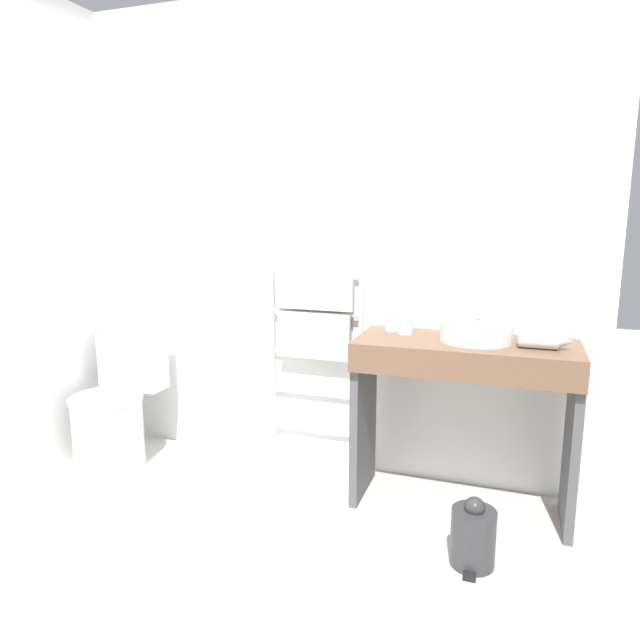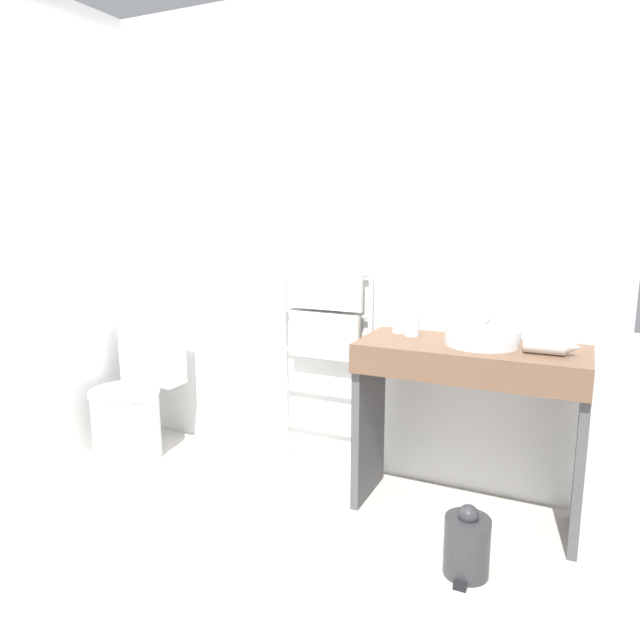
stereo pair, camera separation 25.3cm
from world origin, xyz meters
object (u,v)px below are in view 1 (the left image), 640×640
hair_dryer (542,339)px  trash_bin (473,536)px  cup_near_wall (393,321)px  cup_near_edge (405,325)px  towel_radiator (314,327)px  sink_basin (476,332)px  toilet (115,412)px

hair_dryer → trash_bin: 0.89m
cup_near_wall → trash_bin: cup_near_wall is taller
cup_near_wall → hair_dryer: (0.70, -0.15, -0.01)m
cup_near_wall → cup_near_edge: (0.07, -0.05, -0.00)m
cup_near_wall → trash_bin: bearing=-50.7°
towel_radiator → cup_near_edge: size_ratio=12.37×
sink_basin → cup_near_edge: size_ratio=3.61×
towel_radiator → cup_near_edge: 0.55m
towel_radiator → cup_near_wall: 0.47m
trash_bin → cup_near_wall: bearing=129.3°
toilet → towel_radiator: size_ratio=0.65×
towel_radiator → hair_dryer: (1.15, -0.23, 0.07)m
cup_near_edge → hair_dryer: 0.63m
towel_radiator → trash_bin: towel_radiator is taller
cup_near_edge → cup_near_wall: bearing=144.7°
toilet → sink_basin: size_ratio=2.23×
sink_basin → trash_bin: 0.89m
hair_dryer → towel_radiator: bearing=168.6°
cup_near_wall → cup_near_edge: cup_near_wall is taller
toilet → hair_dryer: 2.32m
sink_basin → hair_dryer: size_ratio=1.51×
cup_near_edge → hair_dryer: cup_near_edge is taller
toilet → cup_near_edge: size_ratio=8.03×
toilet → cup_near_edge: 1.73m
toilet → trash_bin: (2.02, -0.33, -0.17)m
toilet → sink_basin: sink_basin is taller
toilet → hair_dryer: (2.24, 0.10, 0.58)m
hair_dryer → trash_bin: hair_dryer is taller
hair_dryer → toilet: bearing=-177.5°
towel_radiator → trash_bin: size_ratio=3.86×
toilet → towel_radiator: (1.09, 0.33, 0.51)m
trash_bin → sink_basin: bearing=97.0°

